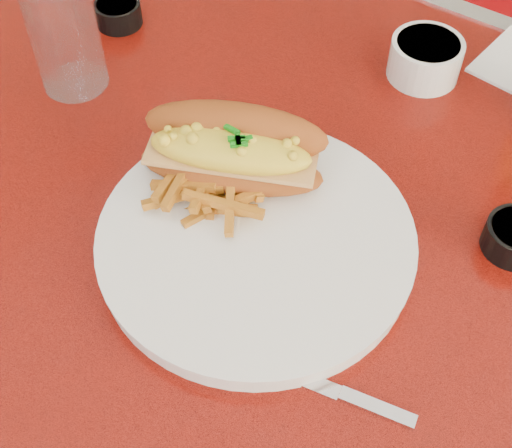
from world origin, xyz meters
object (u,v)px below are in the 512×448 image
Objects in this scene: booth_bench_far at (480,102)px; sauce_cup_left at (118,12)px; dinner_plate at (256,241)px; gravy_ramekin at (425,58)px; fork at (342,245)px; knife at (330,389)px; diner_table at (283,273)px; water_tumbler at (65,35)px; mac_hoagie at (233,149)px.

sauce_cup_left is (-0.34, -0.69, 0.50)m from booth_bench_far.
dinner_plate is 0.33m from gravy_ramekin.
fork reaches higher than knife.
fork is (0.09, -0.05, 0.18)m from diner_table.
dinner_plate is at bearing 137.01° from knife.
diner_table is 3.68× the size of dinner_plate.
booth_bench_far is 16.90× the size of sauce_cup_left.
water_tumbler is (0.03, -0.12, 0.05)m from sauce_cup_left.
fork is 0.40m from water_tumbler.
booth_bench_far reaches higher than mac_hoagie.
dinner_plate is at bearing -88.90° from booth_bench_far.
knife is (0.16, -0.99, 0.49)m from booth_bench_far.
diner_table is 0.19m from dinner_plate.
water_tumbler is (-0.32, 0.09, 0.06)m from dinner_plate.
knife is at bearing -152.42° from fork.
booth_bench_far is at bearing 90.00° from diner_table.
dinner_plate is at bearing -29.92° from sauce_cup_left.
knife reaches higher than diner_table.
sauce_cup_left reaches higher than dinner_plate.
diner_table is 17.32× the size of sauce_cup_left.
knife is (0.14, -0.09, -0.01)m from dinner_plate.
gravy_ramekin is at bearing 86.65° from dinner_plate.
diner_table is 0.29m from knife.
gravy_ramekin is at bearing -86.27° from booth_bench_far.
sauce_cup_left is at bearing 105.78° from water_tumbler.
water_tumbler reaches higher than dinner_plate.
dinner_plate is 2.26× the size of fork.
water_tumbler reaches higher than sauce_cup_left.
gravy_ramekin is (0.09, 0.28, -0.03)m from mac_hoagie.
mac_hoagie is 0.29m from gravy_ramekin.
mac_hoagie is (-0.05, -0.03, 0.22)m from diner_table.
dinner_plate is 0.08m from fork.
dinner_plate is (0.02, -0.90, 0.50)m from booth_bench_far.
gravy_ramekin reaches higher than knife.
diner_table is 0.87m from booth_bench_far.
mac_hoagie is at bearing -93.29° from booth_bench_far.
booth_bench_far is at bearing 91.10° from dinner_plate.
booth_bench_far is 5.72× the size of mac_hoagie.
knife is (0.46, -0.18, -0.07)m from water_tumbler.
water_tumbler is (-0.30, -0.00, 0.23)m from diner_table.
gravy_ramekin is at bearing 19.01° from sauce_cup_left.
mac_hoagie reaches higher than diner_table.
booth_bench_far reaches higher than fork.
booth_bench_far reaches higher than gravy_ramekin.
dinner_plate is 0.34m from water_tumbler.
gravy_ramekin is (0.04, -0.56, 0.51)m from booth_bench_far.
mac_hoagie is at bearing 140.05° from dinner_plate.
dinner_plate is 1.83× the size of knife.
fork reaches higher than diner_table.
sauce_cup_left is (-0.34, 0.12, 0.18)m from diner_table.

